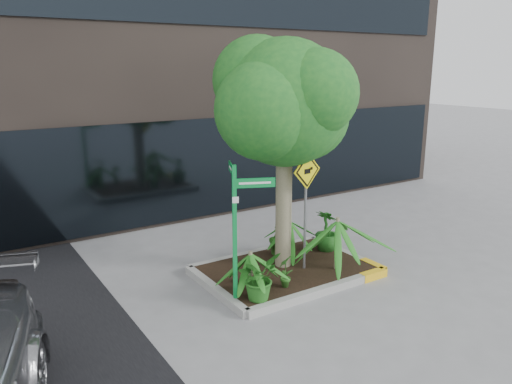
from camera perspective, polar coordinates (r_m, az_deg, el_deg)
ground at (r=9.75m, az=3.53°, el=-10.20°), size 80.00×80.00×0.00m
planter at (r=10.03m, az=3.68°, el=-8.82°), size 3.35×2.36×0.15m
tree at (r=9.38m, az=3.28°, el=10.12°), size 3.06×2.72×4.60m
palm_front at (r=9.72m, az=9.31°, el=-3.26°), size 1.19×1.19×1.32m
palm_left at (r=8.82m, az=-0.64°, el=-7.11°), size 0.81×0.81×0.90m
palm_back at (r=10.39m, az=3.91°, el=-3.40°), size 0.88×0.88×0.98m
shrub_a at (r=8.58m, az=0.29°, el=-9.70°), size 0.96×0.96×0.79m
shrub_b at (r=10.85m, az=8.10°, el=-4.34°), size 0.63×0.63×0.89m
shrub_c at (r=9.08m, az=3.38°, el=-8.98°), size 0.45×0.45×0.61m
shrub_d at (r=10.52m, az=2.66°, el=-5.13°), size 0.61×0.61×0.78m
street_sign_post at (r=8.33m, az=-2.18°, el=-3.22°), size 0.68×0.91×2.48m
cattle_sign at (r=9.49m, az=5.77°, el=0.12°), size 0.71×0.14×2.33m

